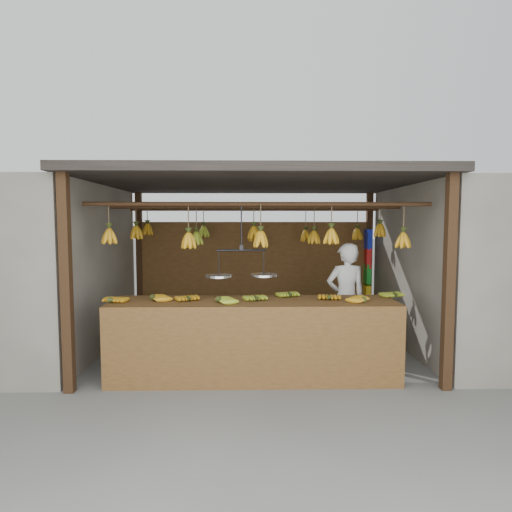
{
  "coord_description": "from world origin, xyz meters",
  "views": [
    {
      "loc": [
        -0.12,
        -5.92,
        1.79
      ],
      "look_at": [
        0.0,
        0.3,
        1.3
      ],
      "focal_mm": 30.0,
      "sensor_mm": 36.0,
      "label": 1
    }
  ],
  "objects": [
    {
      "name": "ground",
      "position": [
        0.0,
        0.0,
        0.0
      ],
      "size": [
        80.0,
        80.0,
        0.0
      ],
      "primitive_type": "plane",
      "color": "#5B5B57"
    },
    {
      "name": "hanging_bananas",
      "position": [
        -0.0,
        0.0,
        1.62
      ],
      "size": [
        3.62,
        2.18,
        0.39
      ],
      "color": "#C28414",
      "rests_on": "ground"
    },
    {
      "name": "counter",
      "position": [
        -0.05,
        -1.23,
        0.7
      ],
      "size": [
        3.48,
        0.74,
        0.96
      ],
      "color": "brown",
      "rests_on": "ground"
    },
    {
      "name": "stall",
      "position": [
        0.0,
        0.33,
        1.97
      ],
      "size": [
        4.3,
        3.3,
        2.4
      ],
      "color": "black",
      "rests_on": "ground"
    },
    {
      "name": "vendor",
      "position": [
        1.22,
        -0.18,
        0.76
      ],
      "size": [
        0.6,
        0.44,
        1.51
      ],
      "primitive_type": "imported",
      "rotation": [
        0.0,
        0.0,
        3.3
      ],
      "color": "white",
      "rests_on": "ground"
    },
    {
      "name": "bag_bundles",
      "position": [
        1.94,
        1.35,
        1.03
      ],
      "size": [
        0.08,
        0.26,
        1.3
      ],
      "color": "#1426BF",
      "rests_on": "ground"
    },
    {
      "name": "neighbor_right",
      "position": [
        3.6,
        0.0,
        1.15
      ],
      "size": [
        3.0,
        3.0,
        2.3
      ],
      "primitive_type": "cube",
      "color": "slate",
      "rests_on": "ground"
    },
    {
      "name": "balance_scale",
      "position": [
        -0.19,
        -1.0,
        1.21
      ],
      "size": [
        0.83,
        0.38,
        0.84
      ],
      "color": "black",
      "rests_on": "ground"
    }
  ]
}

